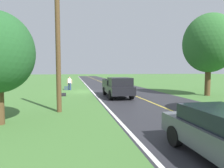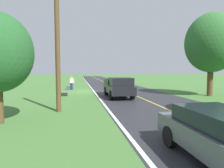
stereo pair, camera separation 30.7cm
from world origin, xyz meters
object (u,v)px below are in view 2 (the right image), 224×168
Objects in this scene: pickup_truck_passing at (119,87)px; utility_pole_roadside at (58,50)px; hitchhiker_walking at (72,82)px; suitcase_carried at (68,88)px; tree_far_side_near at (211,43)px.

utility_pole_roadside is at bearing 47.57° from pickup_truck_passing.
suitcase_carried is at bearing 9.50° from hitchhiker_walking.
tree_far_side_near reaches higher than hitchhiker_walking.
suitcase_carried is 0.09× the size of pickup_truck_passing.
hitchhiker_walking is at bearing -58.90° from pickup_truck_passing.
suitcase_carried is at bearing -89.86° from utility_pole_roadside.
hitchhiker_walking reaches higher than suitcase_carried.
hitchhiker_walking is 8.57m from pickup_truck_passing.
pickup_truck_passing reaches higher than suitcase_carried.
suitcase_carried is 12.98m from utility_pole_roadside.
pickup_truck_passing is (-4.85, 7.26, 0.72)m from suitcase_carried.
tree_far_side_near is 14.47m from utility_pole_roadside.
utility_pole_roadside is at bearing 88.22° from hitchhiker_walking.
suitcase_carried is at bearing -30.24° from tree_far_side_near.
suitcase_carried is 16.56m from tree_far_side_near.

